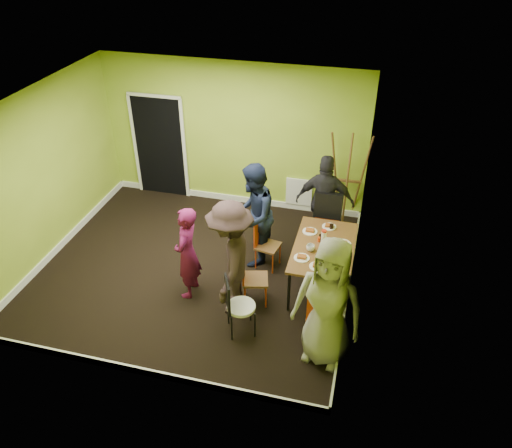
{
  "coord_description": "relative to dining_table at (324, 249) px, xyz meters",
  "views": [
    {
      "loc": [
        2.55,
        -6.02,
        5.18
      ],
      "look_at": [
        1.02,
        0.0,
        1.04
      ],
      "focal_mm": 35.0,
      "sensor_mm": 36.0,
      "label": 1
    }
  ],
  "objects": [
    {
      "name": "person_left_far",
      "position": [
        -1.2,
        0.38,
        0.18
      ],
      "size": [
        0.71,
        0.89,
        1.76
      ],
      "primitive_type": "imported",
      "rotation": [
        0.0,
        0.0,
        -1.52
      ],
      "color": "#151D35",
      "rests_on": "ground"
    },
    {
      "name": "glass_back",
      "position": [
        0.04,
        0.5,
        0.1
      ],
      "size": [
        0.06,
        0.06,
        0.08
      ],
      "primitive_type": "cylinder",
      "color": "black",
      "rests_on": "dining_table"
    },
    {
      "name": "plate_near_left",
      "position": [
        -0.27,
        0.33,
        0.06
      ],
      "size": [
        0.23,
        0.23,
        0.01
      ],
      "primitive_type": "cylinder",
      "color": "white",
      "rests_on": "dining_table"
    },
    {
      "name": "person_standing",
      "position": [
        -1.94,
        -0.67,
        0.06
      ],
      "size": [
        0.38,
        0.56,
        1.5
      ],
      "primitive_type": "imported",
      "rotation": [
        0.0,
        0.0,
        -1.53
      ],
      "color": "#5C0F3A",
      "rests_on": "ground"
    },
    {
      "name": "person_front_end",
      "position": [
        0.24,
        -1.43,
        0.23
      ],
      "size": [
        1.02,
        0.78,
        1.86
      ],
      "primitive_type": "imported",
      "rotation": [
        0.0,
        0.0,
        -0.22
      ],
      "color": "gray",
      "rests_on": "ground"
    },
    {
      "name": "chair_bentwood",
      "position": [
        -1.01,
        -1.28,
        -0.18
      ],
      "size": [
        0.48,
        0.47,
        0.92
      ],
      "rotation": [
        0.0,
        0.0,
        -1.13
      ],
      "color": "black",
      "rests_on": "ground"
    },
    {
      "name": "easel",
      "position": [
        0.15,
        1.93,
        0.2
      ],
      "size": [
        0.73,
        0.69,
        1.82
      ],
      "color": "brown",
      "rests_on": "ground"
    },
    {
      "name": "cup_a",
      "position": [
        -0.19,
        -0.15,
        0.1
      ],
      "size": [
        0.13,
        0.13,
        0.1
      ],
      "primitive_type": "imported",
      "color": "white",
      "rests_on": "dining_table"
    },
    {
      "name": "person_back_end",
      "position": [
        -0.15,
        1.15,
        0.14
      ],
      "size": [
        1.0,
        0.44,
        1.68
      ],
      "primitive_type": "imported",
      "rotation": [
        0.0,
        0.0,
        3.17
      ],
      "color": "black",
      "rests_on": "ground"
    },
    {
      "name": "plate_far_front",
      "position": [
        -0.02,
        -0.51,
        0.06
      ],
      "size": [
        0.24,
        0.24,
        0.01
      ],
      "primitive_type": "cylinder",
      "color": "white",
      "rests_on": "dining_table"
    },
    {
      "name": "glass_front",
      "position": [
        0.04,
        -0.5,
        0.11
      ],
      "size": [
        0.07,
        0.07,
        0.1
      ],
      "primitive_type": "cylinder",
      "color": "black",
      "rests_on": "dining_table"
    },
    {
      "name": "chair_left_near",
      "position": [
        -0.98,
        -0.63,
        -0.2
      ],
      "size": [
        0.45,
        0.45,
        0.89
      ],
      "rotation": [
        0.0,
        0.0,
        -1.32
      ],
      "color": "#E04715",
      "rests_on": "ground"
    },
    {
      "name": "glass_mid",
      "position": [
        -0.07,
        0.16,
        0.1
      ],
      "size": [
        0.07,
        0.07,
        0.09
      ],
      "primitive_type": "cylinder",
      "color": "black",
      "rests_on": "dining_table"
    },
    {
      "name": "person_left_near",
      "position": [
        -1.22,
        -0.81,
        0.2
      ],
      "size": [
        0.83,
        1.25,
        1.8
      ],
      "primitive_type": "imported",
      "rotation": [
        0.0,
        0.0,
        -1.42
      ],
      "color": "black",
      "rests_on": "ground"
    },
    {
      "name": "orange_bottle",
      "position": [
        -0.1,
        0.11,
        0.09
      ],
      "size": [
        0.04,
        0.04,
        0.08
      ],
      "primitive_type": "cylinder",
      "color": "#E04715",
      "rests_on": "dining_table"
    },
    {
      "name": "ground",
      "position": [
        -2.05,
        -0.09,
        -0.7
      ],
      "size": [
        5.0,
        5.0,
        0.0
      ],
      "primitive_type": "plane",
      "color": "black",
      "rests_on": "ground"
    },
    {
      "name": "dining_table",
      "position": [
        0.0,
        0.0,
        0.0
      ],
      "size": [
        0.9,
        1.5,
        0.75
      ],
      "color": "black",
      "rests_on": "ground"
    },
    {
      "name": "plate_far_back",
      "position": [
        0.01,
        0.54,
        0.06
      ],
      "size": [
        0.23,
        0.23,
        0.01
      ],
      "primitive_type": "cylinder",
      "color": "white",
      "rests_on": "dining_table"
    },
    {
      "name": "chair_back_end",
      "position": [
        -0.07,
        0.93,
        0.08
      ],
      "size": [
        0.46,
        0.54,
        1.1
      ],
      "rotation": [
        0.0,
        0.0,
        3.11
      ],
      "color": "#E04715",
      "rests_on": "ground"
    },
    {
      "name": "plate_wall_back",
      "position": [
        0.26,
        0.12,
        0.06
      ],
      "size": [
        0.26,
        0.26,
        0.01
      ],
      "primitive_type": "cylinder",
      "color": "white",
      "rests_on": "dining_table"
    },
    {
      "name": "thermos",
      "position": [
        -0.02,
        0.05,
        0.17
      ],
      "size": [
        0.08,
        0.08,
        0.23
      ],
      "primitive_type": "cylinder",
      "color": "white",
      "rests_on": "dining_table"
    },
    {
      "name": "room_walls",
      "position": [
        -2.07,
        -0.05,
        0.29
      ],
      "size": [
        5.04,
        4.54,
        2.82
      ],
      "color": "#8BA72B",
      "rests_on": "ground"
    },
    {
      "name": "plate_near_right",
      "position": [
        -0.28,
        -0.37,
        0.06
      ],
      "size": [
        0.23,
        0.23,
        0.01
      ],
      "primitive_type": "cylinder",
      "color": "white",
      "rests_on": "dining_table"
    },
    {
      "name": "chair_front_end",
      "position": [
        0.14,
        -1.19,
        -0.21
      ],
      "size": [
        0.41,
        0.41,
        0.87
      ],
      "rotation": [
        0.0,
        0.0,
        -0.17
      ],
      "color": "#E04715",
      "rests_on": "ground"
    },
    {
      "name": "plate_wall_front",
      "position": [
        0.18,
        -0.13,
        0.06
      ],
      "size": [
        0.23,
        0.23,
        0.01
      ],
      "primitive_type": "cylinder",
      "color": "white",
      "rests_on": "dining_table"
    },
    {
      "name": "blue_bottle",
      "position": [
        0.22,
        -0.35,
        0.15
      ],
      "size": [
        0.08,
        0.08,
        0.19
      ],
      "primitive_type": "cylinder",
      "color": "#1B33CD",
      "rests_on": "dining_table"
    },
    {
      "name": "cup_b",
      "position": [
        0.13,
        0.1,
        0.1
      ],
      "size": [
        0.1,
        0.1,
        0.09
      ],
      "primitive_type": "imported",
      "color": "white",
      "rests_on": "dining_table"
    },
    {
      "name": "chair_left_far",
      "position": [
        -0.99,
        0.28,
        -0.21
      ],
      "size": [
        0.42,
        0.41,
        0.86
      ],
      "rotation": [
        0.0,
        0.0,
        -1.76
      ],
      "color": "#E04715",
      "rests_on": "ground"
    }
  ]
}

